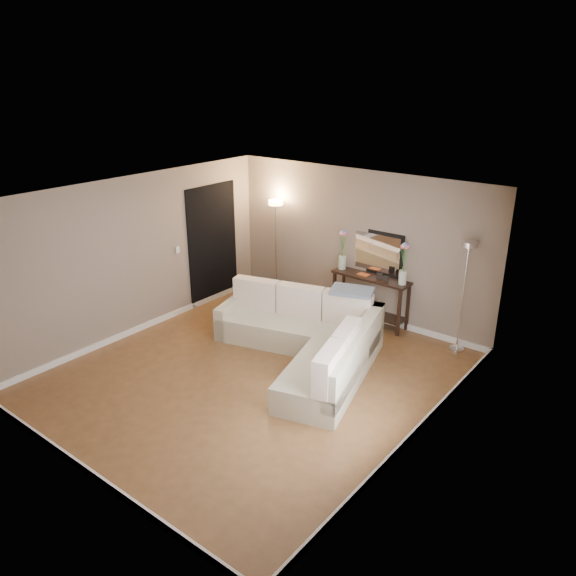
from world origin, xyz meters
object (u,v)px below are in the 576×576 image
Objects in this scene: console_table at (366,295)px; floor_lamp_unlit at (465,275)px; floor_lamp_lit at (276,229)px; sectional_sofa at (309,338)px.

floor_lamp_unlit is (1.70, -0.04, 0.77)m from console_table.
floor_lamp_unlit is at bearing -1.32° from console_table.
floor_lamp_lit is (-1.99, -0.01, 0.84)m from console_table.
console_table is at bearing 178.68° from floor_lamp_unlit.
console_table is at bearing 0.29° from floor_lamp_lit.
floor_lamp_lit is (-2.01, 1.68, 0.99)m from sectional_sofa.
console_table is 0.75× the size of floor_lamp_lit.
floor_lamp_unlit is (1.67, 1.65, 0.92)m from sectional_sofa.
console_table is 2.16m from floor_lamp_lit.
floor_lamp_lit reaches higher than sectional_sofa.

